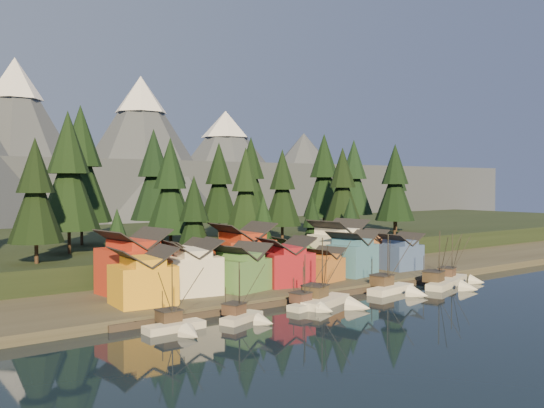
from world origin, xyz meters
TOP-DOWN VIEW (x-y plane):
  - ground at (0.00, 0.00)m, footprint 500.00×500.00m
  - shore_strip at (0.00, 40.00)m, footprint 400.00×50.00m
  - hillside at (0.00, 90.00)m, footprint 420.00×100.00m
  - dock at (0.00, 16.50)m, footprint 80.00×4.00m
  - mountain_ridge at (-4.20, 213.59)m, footprint 560.00×190.00m
  - boat_0 at (-32.21, 9.37)m, footprint 9.00×9.78m
  - boat_1 at (-21.17, 8.64)m, footprint 8.27×8.76m
  - boat_2 at (-7.91, 9.43)m, footprint 7.81×8.35m
  - boat_3 at (-3.31, 9.22)m, footprint 11.94×12.41m
  - boat_4 at (14.17, 10.66)m, footprint 11.51×12.23m
  - boat_5 at (26.11, 8.13)m, footprint 10.47×11.08m
  - boat_6 at (34.43, 11.51)m, footprint 9.17×9.74m
  - house_front_0 at (-30.96, 23.03)m, footprint 9.67×9.22m
  - house_front_1 at (-20.47, 26.34)m, footprint 10.40×10.11m
  - house_front_2 at (-11.61, 24.40)m, footprint 10.13×10.18m
  - house_front_3 at (-1.83, 23.77)m, footprint 9.92×9.59m
  - house_front_4 at (7.38, 23.40)m, footprint 7.44×7.83m
  - house_front_5 at (16.66, 24.70)m, footprint 10.10×9.49m
  - house_front_6 at (31.18, 24.54)m, footprint 8.21×7.79m
  - house_back_0 at (-28.26, 32.57)m, footprint 11.12×10.76m
  - house_back_1 at (-18.27, 32.19)m, footprint 7.94×8.03m
  - house_back_2 at (-4.49, 34.08)m, footprint 10.98×10.17m
  - house_back_3 at (8.16, 33.60)m, footprint 8.78×8.12m
  - house_back_4 at (18.99, 31.59)m, footprint 11.04×10.67m
  - house_back_5 at (28.68, 32.41)m, footprint 7.52×7.61m
  - tree_hill_2 at (-40.00, 48.00)m, footprint 9.79×9.79m
  - tree_hill_3 at (-30.00, 60.00)m, footprint 12.63×12.63m
  - tree_hill_4 at (-22.00, 75.00)m, footprint 14.06×14.06m
  - tree_hill_5 at (-12.00, 50.00)m, footprint 10.22×10.22m
  - tree_hill_6 at (-4.00, 65.00)m, footprint 10.91×10.91m
  - tree_hill_7 at (6.00, 48.00)m, footprint 9.71×9.71m
  - tree_hill_8 at (14.00, 72.00)m, footprint 10.89×10.89m
  - tree_hill_9 at (22.00, 55.00)m, footprint 9.90×9.90m
  - tree_hill_10 at (30.00, 80.00)m, footprint 12.05×12.05m
  - tree_hill_11 at (38.00, 50.00)m, footprint 10.24×10.24m
  - tree_hill_12 at (46.00, 66.00)m, footprint 12.38×12.38m
  - tree_hill_13 at (56.00, 48.00)m, footprint 10.90×10.90m
  - tree_hill_14 at (64.00, 72.00)m, footprint 12.12×12.12m
  - tree_hill_15 at (0.00, 82.00)m, footprint 12.40×12.40m
  - tree_hill_17 at (68.00, 58.00)m, footprint 9.29×9.29m
  - tree_shore_0 at (-28.00, 40.00)m, footprint 6.22×6.22m
  - tree_shore_1 at (-12.00, 40.00)m, footprint 8.84×8.84m
  - tree_shore_2 at (5.00, 40.00)m, footprint 7.11×7.11m
  - tree_shore_3 at (19.00, 40.00)m, footprint 6.85×6.85m
  - tree_shore_4 at (31.00, 40.00)m, footprint 6.80×6.80m

SIDE VIEW (x-z plane):
  - ground at x=0.00m, z-range 0.00..0.00m
  - dock at x=0.00m, z-range 0.00..1.00m
  - shore_strip at x=0.00m, z-range 0.00..1.50m
  - boat_1 at x=-21.17m, z-range -2.98..6.88m
  - boat_0 at x=-32.21m, z-range -3.23..7.19m
  - boat_2 at x=-7.91m, z-range -2.94..6.97m
  - boat_6 at x=34.43m, z-range -3.35..7.80m
  - boat_4 at x=14.17m, z-range -3.87..8.39m
  - boat_3 at x=-3.31m, z-range -4.00..8.70m
  - boat_5 at x=26.11m, z-range -3.77..8.66m
  - hillside at x=0.00m, z-range 0.00..6.00m
  - house_front_4 at x=7.38m, z-range 1.66..8.06m
  - house_back_3 at x=8.16m, z-range 1.70..9.45m
  - house_front_6 at x=31.18m, z-range 1.70..9.64m
  - house_front_2 at x=-11.61m, z-range 1.71..9.95m
  - house_back_5 at x=28.68m, z-range 1.71..10.07m
  - house_back_1 at x=-18.27m, z-range 1.72..10.49m
  - house_front_3 at x=-1.83m, z-range 1.72..10.55m
  - house_front_0 at x=-30.96m, z-range 1.73..10.71m
  - house_front_5 at x=16.66m, z-range 1.73..10.86m
  - house_front_1 at x=-20.47m, z-range 1.74..11.07m
  - house_back_4 at x=18.99m, z-range 1.78..12.79m
  - house_back_0 at x=-28.26m, z-range 1.78..12.85m
  - house_back_2 at x=-4.49m, z-range 1.78..12.92m
  - tree_shore_0 at x=-28.00m, z-range 2.16..16.66m
  - tree_shore_4 at x=31.00m, z-range 2.23..18.06m
  - tree_shore_3 at x=19.00m, z-range 2.23..18.19m
  - tree_shore_2 at x=5.00m, z-range 2.26..18.82m
  - tree_shore_1 at x=-12.00m, z-range 2.46..23.04m
  - tree_hill_17 at x=68.00m, z-range 7.01..28.66m
  - tree_hill_7 at x=6.00m, z-range 7.05..29.68m
  - tree_hill_2 at x=-40.00m, z-range 7.06..29.88m
  - tree_hill_9 at x=22.00m, z-range 7.07..30.13m
  - tree_hill_5 at x=-12.00m, z-range 7.11..30.93m
  - tree_hill_11 at x=38.00m, z-range 7.11..30.97m
  - tree_hill_8 at x=14.00m, z-range 7.18..32.54m
  - tree_hill_13 at x=56.00m, z-range 7.18..32.57m
  - tree_hill_6 at x=-4.00m, z-range 7.19..32.61m
  - tree_hill_10 at x=30.00m, z-range 7.31..35.38m
  - tree_hill_14 at x=64.00m, z-range 7.32..35.55m
  - tree_hill_12 at x=46.00m, z-range 7.35..36.18m
  - tree_hill_15 at x=0.00m, z-range 7.35..36.24m
  - tree_hill_3 at x=-30.00m, z-range 7.38..36.81m
  - tree_hill_4 at x=-22.00m, z-range 7.53..40.30m
  - mountain_ridge at x=-4.20m, z-range -18.94..71.06m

